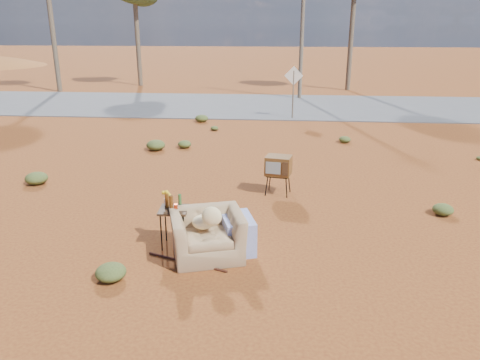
{
  "coord_description": "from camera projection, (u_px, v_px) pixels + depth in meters",
  "views": [
    {
      "loc": [
        0.93,
        -7.82,
        3.97
      ],
      "look_at": [
        0.15,
        1.41,
        0.8
      ],
      "focal_mm": 35.0,
      "sensor_mm": 36.0,
      "label": 1
    }
  ],
  "objects": [
    {
      "name": "highway",
      "position": [
        260.0,
        106.0,
        22.87
      ],
      "size": [
        140.0,
        7.0,
        0.04
      ],
      "primitive_type": "cube",
      "color": "#565659",
      "rests_on": "ground"
    },
    {
      "name": "scrub_patch",
      "position": [
        214.0,
        167.0,
        12.91
      ],
      "size": [
        17.49,
        8.07,
        0.33
      ],
      "color": "#4E5826",
      "rests_on": "ground"
    },
    {
      "name": "road_sign",
      "position": [
        293.0,
        83.0,
        19.44
      ],
      "size": [
        0.78,
        0.06,
        2.19
      ],
      "color": "brown",
      "rests_on": "ground"
    },
    {
      "name": "tv_unit",
      "position": [
        278.0,
        166.0,
        11.06
      ],
      "size": [
        0.66,
        0.58,
        0.94
      ],
      "rotation": [
        0.0,
        0.0,
        -0.19
      ],
      "color": "black",
      "rests_on": "ground"
    },
    {
      "name": "side_table",
      "position": [
        172.0,
        207.0,
        8.47
      ],
      "size": [
        0.53,
        0.53,
        1.03
      ],
      "rotation": [
        0.0,
        0.0,
        0.04
      ],
      "color": "#341E12",
      "rests_on": "ground"
    },
    {
      "name": "utility_pole_center",
      "position": [
        303.0,
        17.0,
        23.73
      ],
      "size": [
        1.4,
        0.2,
        8.0
      ],
      "color": "brown",
      "rests_on": "ground"
    },
    {
      "name": "armchair",
      "position": [
        213.0,
        228.0,
        8.21
      ],
      "size": [
        1.6,
        1.31,
        1.09
      ],
      "rotation": [
        0.0,
        0.0,
        0.29
      ],
      "color": "#967651",
      "rests_on": "ground"
    },
    {
      "name": "rusty_bar",
      "position": [
        187.0,
        262.0,
        8.06
      ],
      "size": [
        1.47,
        0.58,
        0.04
      ],
      "primitive_type": "cylinder",
      "rotation": [
        0.0,
        1.57,
        -0.35
      ],
      "color": "#451C12",
      "rests_on": "ground"
    },
    {
      "name": "ground",
      "position": [
        226.0,
        244.0,
        8.73
      ],
      "size": [
        140.0,
        140.0,
        0.0
      ],
      "primitive_type": "plane",
      "color": "brown",
      "rests_on": "ground"
    }
  ]
}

